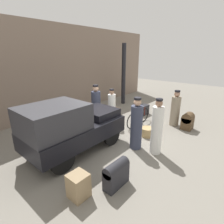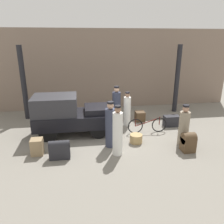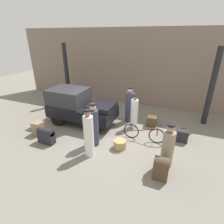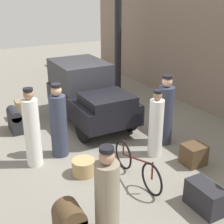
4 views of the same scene
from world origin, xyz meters
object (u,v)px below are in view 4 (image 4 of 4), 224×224
Objects in this scene: conductor_in_dark_uniform at (107,196)px; porter_with_bicycle at (165,113)px; trunk_umber_medium at (194,155)px; suitcase_black_upright at (205,197)px; wicker_basket at (84,167)px; trunk_large_brown at (70,223)px; porter_lifting_near_truck at (59,124)px; porter_standing_middle at (156,126)px; porter_carrying_trunk at (32,131)px; trunk_barrel_dark at (15,119)px; suitcase_tan_flat at (23,109)px; bicycle at (137,166)px; truck at (87,92)px.

conductor_in_dark_uniform is 3.52m from porter_with_bicycle.
trunk_umber_medium is 0.67× the size of suitcase_black_upright.
trunk_large_brown reaches higher than wicker_basket.
conductor_in_dark_uniform is (1.78, -0.36, 0.55)m from wicker_basket.
porter_lifting_near_truck is at bearing 163.42° from trunk_large_brown.
porter_carrying_trunk reaches higher than porter_standing_middle.
trunk_large_brown is at bearing -99.36° from suitcase_black_upright.
porter_with_bicycle is at bearing 51.95° from trunk_barrel_dark.
suitcase_black_upright is 1.23× the size of suitcase_tan_flat.
porter_standing_middle is at bearing 125.82° from bicycle.
trunk_barrel_dark is (-2.93, -2.65, -0.40)m from porter_standing_middle.
wicker_basket is 2.54m from porter_with_bicycle.
suitcase_black_upright is at bearing 80.64° from trunk_large_brown.
porter_with_bicycle is 4.39m from suitcase_tan_flat.
porter_lifting_near_truck is at bearing 103.06° from porter_carrying_trunk.
porter_carrying_trunk reaches higher than wicker_basket.
porter_carrying_trunk is 3.80m from suitcase_black_upright.
porter_carrying_trunk reaches higher than truck.
porter_carrying_trunk is 2.91m from suitcase_tan_flat.
suitcase_tan_flat is at bearing -149.28° from porter_standing_middle.
trunk_umber_medium is at bearing 33.39° from porter_standing_middle.
porter_with_bicycle reaches higher than trunk_barrel_dark.
porter_with_bicycle reaches higher than truck.
porter_carrying_trunk reaches higher than trunk_large_brown.
conductor_in_dark_uniform is at bearing 81.92° from trunk_large_brown.
porter_standing_middle is 3.97m from trunk_barrel_dark.
porter_carrying_trunk reaches higher than trunk_barrel_dark.
porter_carrying_trunk is 2.50× the size of trunk_large_brown.
porter_lifting_near_truck reaches higher than conductor_in_dark_uniform.
trunk_umber_medium is 3.45m from trunk_large_brown.
porter_standing_middle is 2.78× the size of suitcase_tan_flat.
porter_standing_middle is at bearing 120.59° from trunk_large_brown.
porter_with_bicycle is (-1.11, 1.54, 0.48)m from bicycle.
porter_standing_middle is 2.33× the size of trunk_barrel_dark.
trunk_barrel_dark is (-0.26, -2.10, -0.56)m from truck.
bicycle is 2.39m from porter_carrying_trunk.
truck is at bearing 82.86° from trunk_barrel_dark.
bicycle is 1.66m from conductor_in_dark_uniform.
porter_lifting_near_truck is at bearing -150.00° from bicycle.
porter_with_bicycle reaches higher than conductor_in_dark_uniform.
truck is at bearing 137.62° from porter_lifting_near_truck.
porter_with_bicycle is at bearing 26.36° from truck.
trunk_barrel_dark is at bearing -155.58° from suitcase_black_upright.
porter_carrying_trunk is at bearing -8.66° from suitcase_tan_flat.
porter_standing_middle reaches higher than conductor_in_dark_uniform.
suitcase_tan_flat is at bearing 171.34° from porter_carrying_trunk.
porter_with_bicycle is at bearing 158.89° from suitcase_black_upright.
porter_with_bicycle is 2.57× the size of trunk_barrel_dark.
trunk_large_brown is (2.59, -0.16, -0.47)m from porter_carrying_trunk.
truck is 2.73m from porter_standing_middle.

